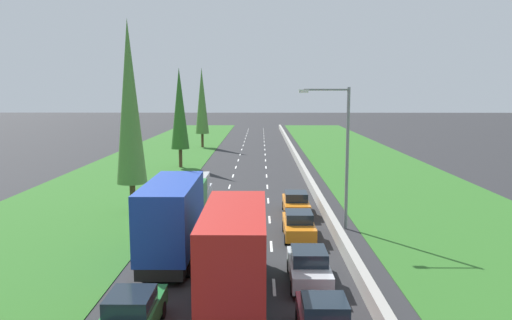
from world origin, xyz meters
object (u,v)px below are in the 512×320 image
poplar_tree_second (130,103)px  red_box_truck_centre_lane (236,251)px  poplar_tree_fourth (202,101)px  orange_sedan_right_lane (299,225)px  poplar_tree_third (180,109)px  orange_sedan_right_lane_fifth (296,203)px  blue_box_truck_left_lane (175,216)px  silver_sedan_right_lane (309,266)px  green_sedan_left_lane (132,314)px  street_light_mast (342,148)px  silver_van_left_lane (196,194)px

poplar_tree_second → red_box_truck_centre_lane: bearing=-62.0°
red_box_truck_centre_lane → poplar_tree_fourth: 59.40m
orange_sedan_right_lane → poplar_tree_third: 31.03m
orange_sedan_right_lane_fifth → poplar_tree_third: size_ratio=0.39×
blue_box_truck_left_lane → orange_sedan_right_lane_fifth: (7.06, 9.32, -1.37)m
orange_sedan_right_lane → poplar_tree_third: size_ratio=0.39×
orange_sedan_right_lane → silver_sedan_right_lane: bearing=-90.6°
orange_sedan_right_lane → poplar_tree_second: 14.90m
green_sedan_left_lane → poplar_tree_second: size_ratio=0.33×
green_sedan_left_lane → street_light_mast: street_light_mast is taller
red_box_truck_centre_lane → orange_sedan_right_lane_fifth: bearing=76.8°
silver_sedan_right_lane → poplar_tree_third: (-11.49, 35.36, 5.96)m
green_sedan_left_lane → poplar_tree_third: (-4.67, 40.41, 5.96)m
orange_sedan_right_lane → blue_box_truck_left_lane: blue_box_truck_left_lane is taller
silver_van_left_lane → poplar_tree_third: (-4.59, 21.91, 5.38)m
poplar_tree_fourth → street_light_mast: bearing=-73.2°
green_sedan_left_lane → poplar_tree_third: 41.12m
red_box_truck_centre_lane → green_sedan_left_lane: bearing=-140.2°
orange_sedan_right_lane_fifth → poplar_tree_fourth: poplar_tree_fourth is taller
green_sedan_left_lane → poplar_tree_second: 20.29m
poplar_tree_fourth → poplar_tree_third: bearing=-90.2°
orange_sedan_right_lane_fifth → blue_box_truck_left_lane: bearing=-127.1°
silver_van_left_lane → poplar_tree_third: bearing=101.8°
green_sedan_left_lane → orange_sedan_right_lane: bearing=60.6°
orange_sedan_right_lane → silver_van_left_lane: size_ratio=0.92×
poplar_tree_fourth → orange_sedan_right_lane: bearing=-76.9°
orange_sedan_right_lane → poplar_tree_fourth: poplar_tree_fourth is taller
green_sedan_left_lane → poplar_tree_third: bearing=96.6°
red_box_truck_centre_lane → poplar_tree_second: size_ratio=0.68×
poplar_tree_third → blue_box_truck_left_lane: bearing=-81.5°
poplar_tree_third → poplar_tree_second: bearing=-89.9°
poplar_tree_fourth → green_sedan_left_lane: bearing=-85.7°
silver_sedan_right_lane → green_sedan_left_lane: 8.49m
silver_sedan_right_lane → green_sedan_left_lane: bearing=-143.5°
red_box_truck_centre_lane → poplar_tree_fourth: poplar_tree_fourth is taller
orange_sedan_right_lane_fifth → poplar_tree_second: poplar_tree_second is taller
silver_sedan_right_lane → silver_van_left_lane: (-6.90, 13.45, 0.59)m
silver_sedan_right_lane → blue_box_truck_left_lane: (-6.74, 3.76, 1.37)m
orange_sedan_right_lane → red_box_truck_centre_lane: bearing=-109.7°
poplar_tree_fourth → silver_van_left_lane: bearing=-84.0°
orange_sedan_right_lane → poplar_tree_fourth: bearing=103.1°
silver_sedan_right_lane → orange_sedan_right_lane: same height
poplar_tree_third → silver_sedan_right_lane: bearing=-72.0°
orange_sedan_right_lane → orange_sedan_right_lane_fifth: (0.24, 5.88, 0.00)m
red_box_truck_centre_lane → poplar_tree_fourth: (-8.17, 58.62, 5.08)m
orange_sedan_right_lane → street_light_mast: 5.64m
silver_sedan_right_lane → poplar_tree_fourth: bearing=101.4°
red_box_truck_centre_lane → blue_box_truck_left_lane: same height
orange_sedan_right_lane_fifth → poplar_tree_second: size_ratio=0.33×
blue_box_truck_left_lane → orange_sedan_right_lane_fifth: size_ratio=2.09×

